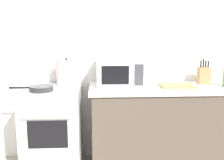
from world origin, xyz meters
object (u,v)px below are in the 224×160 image
(cutting_board, at_px, (177,86))
(knife_block, at_px, (204,75))
(microwave, at_px, (120,72))
(stove, at_px, (53,129))
(stock_pot, at_px, (67,73))
(frying_pan, at_px, (41,88))

(cutting_board, xyz_separation_m, knife_block, (0.35, 0.14, 0.09))
(cutting_board, bearing_deg, microwave, 172.75)
(stove, relative_size, microwave, 1.84)
(stove, distance_m, microwave, 0.96)
(stock_pot, bearing_deg, stove, -138.34)
(stock_pot, relative_size, microwave, 0.63)
(stove, distance_m, frying_pan, 0.51)
(stock_pot, bearing_deg, frying_pan, -131.32)
(knife_block, bearing_deg, microwave, -176.30)
(stove, distance_m, stock_pot, 0.63)
(frying_pan, height_order, cutting_board, frying_pan)
(stock_pot, height_order, knife_block, stock_pot)
(stove, relative_size, cutting_board, 2.56)
(stock_pot, xyz_separation_m, frying_pan, (-0.24, -0.27, -0.11))
(stove, xyz_separation_m, frying_pan, (-0.08, -0.13, 0.48))
(stock_pot, distance_m, microwave, 0.58)
(stock_pot, distance_m, frying_pan, 0.38)
(stove, distance_m, cutting_board, 1.43)
(stock_pot, bearing_deg, cutting_board, -6.47)
(microwave, relative_size, knife_block, 1.76)
(stock_pot, xyz_separation_m, microwave, (0.58, -0.06, 0.01))
(knife_block, bearing_deg, stock_pot, -179.82)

